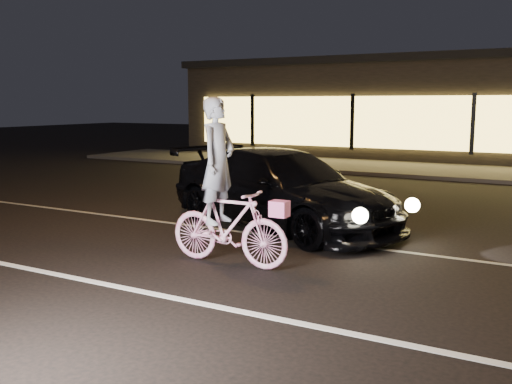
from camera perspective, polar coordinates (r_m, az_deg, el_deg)
The scene contains 7 objects.
ground at distance 7.83m, azimuth 4.64°, elevation -8.54°, with size 90.00×90.00×0.00m, color black.
lane_stripe_near at distance 6.57m, azimuth -0.83°, elevation -11.99°, with size 60.00×0.12×0.01m, color silver.
lane_stripe_far at distance 9.63m, azimuth 9.53°, elevation -5.29°, with size 60.00×0.10×0.01m, color gray.
sidewalk at distance 20.19m, azimuth 19.91°, elevation 1.89°, with size 30.00×4.00×0.12m, color #383533.
storefront at distance 25.98m, azimuth 22.23°, elevation 7.83°, with size 25.40×8.42×4.20m.
cyclist at distance 8.26m, azimuth -3.07°, elevation -1.43°, with size 1.93×0.66×2.43m.
sedan at distance 10.78m, azimuth 2.57°, elevation 0.32°, with size 5.47×3.71×1.47m.
Camera 1 is at (3.03, -6.83, 2.35)m, focal length 40.00 mm.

